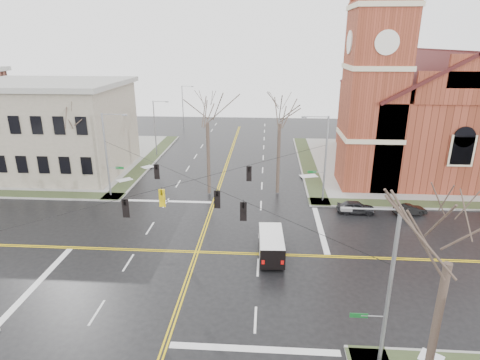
# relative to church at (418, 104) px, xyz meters

# --- Properties ---
(ground) EXTENTS (120.00, 120.00, 0.00)m
(ground) POSITION_rel_church_xyz_m (-24.76, -24.78, -8.43)
(ground) COLOR black
(ground) RESTS_ON ground
(sidewalks) EXTENTS (80.00, 80.00, 0.17)m
(sidewalks) POSITION_rel_church_xyz_m (-24.76, -24.78, -8.36)
(sidewalks) COLOR gray
(sidewalks) RESTS_ON ground
(road_markings) EXTENTS (100.00, 100.00, 0.01)m
(road_markings) POSITION_rel_church_xyz_m (-24.76, -24.78, -8.43)
(road_markings) COLOR gold
(road_markings) RESTS_ON ground
(church) EXTENTS (24.28, 27.48, 27.50)m
(church) POSITION_rel_church_xyz_m (0.00, 0.00, 0.00)
(church) COLOR maroon
(church) RESTS_ON ground
(civic_building_a) EXTENTS (18.00, 14.00, 11.00)m
(civic_building_a) POSITION_rel_church_xyz_m (-46.76, -4.78, -2.93)
(civic_building_a) COLOR gray
(civic_building_a) RESTS_ON ground
(signal_pole_ne) EXTENTS (2.75, 0.22, 9.00)m
(signal_pole_ne) POSITION_rel_church_xyz_m (-13.44, -13.28, -3.48)
(signal_pole_ne) COLOR gray
(signal_pole_ne) RESTS_ON ground
(signal_pole_nw) EXTENTS (2.75, 0.22, 9.00)m
(signal_pole_nw) POSITION_rel_church_xyz_m (-36.09, -13.28, -3.48)
(signal_pole_nw) COLOR gray
(signal_pole_nw) RESTS_ON ground
(signal_pole_se) EXTENTS (2.75, 0.22, 9.00)m
(signal_pole_se) POSITION_rel_church_xyz_m (-13.44, -36.28, -3.48)
(signal_pole_se) COLOR gray
(signal_pole_se) RESTS_ON ground
(span_wires) EXTENTS (23.02, 23.02, 0.03)m
(span_wires) POSITION_rel_church_xyz_m (-24.76, -24.78, -2.23)
(span_wires) COLOR black
(span_wires) RESTS_ON ground
(traffic_signals) EXTENTS (8.21, 8.26, 1.30)m
(traffic_signals) POSITION_rel_church_xyz_m (-24.76, -25.45, -2.98)
(traffic_signals) COLOR black
(traffic_signals) RESTS_ON ground
(streetlight_north_a) EXTENTS (2.30, 0.20, 8.00)m
(streetlight_north_a) POSITION_rel_church_xyz_m (-35.42, 3.22, -3.97)
(streetlight_north_a) COLOR gray
(streetlight_north_a) RESTS_ON ground
(streetlight_north_b) EXTENTS (2.30, 0.20, 8.00)m
(streetlight_north_b) POSITION_rel_church_xyz_m (-35.42, 23.22, -3.97)
(streetlight_north_b) COLOR gray
(streetlight_north_b) RESTS_ON ground
(cargo_van) EXTENTS (2.08, 4.91, 1.84)m
(cargo_van) POSITION_rel_church_xyz_m (-18.79, -24.87, -7.35)
(cargo_van) COLOR white
(cargo_van) RESTS_ON ground
(parked_car_a) EXTENTS (3.76, 1.67, 1.26)m
(parked_car_a) POSITION_rel_church_xyz_m (-10.38, -16.06, -7.81)
(parked_car_a) COLOR black
(parked_car_a) RESTS_ON ground
(parked_car_b) EXTENTS (3.37, 1.93, 1.05)m
(parked_car_b) POSITION_rel_church_xyz_m (-5.17, -16.14, -7.91)
(parked_car_b) COLOR black
(parked_car_b) RESTS_ON ground
(tree_nw_far) EXTENTS (4.00, 4.00, 10.92)m
(tree_nw_far) POSITION_rel_church_xyz_m (-39.76, -11.11, -0.52)
(tree_nw_far) COLOR #332820
(tree_nw_far) RESTS_ON ground
(tree_nw_near) EXTENTS (4.00, 4.00, 11.82)m
(tree_nw_near) POSITION_rel_church_xyz_m (-25.56, -11.93, 0.12)
(tree_nw_near) COLOR #332820
(tree_nw_near) RESTS_ON ground
(tree_ne) EXTENTS (4.00, 4.00, 11.61)m
(tree_ne) POSITION_rel_church_xyz_m (-18.01, -11.18, -0.03)
(tree_ne) COLOR #332820
(tree_ne) RESTS_ON ground
(tree_se) EXTENTS (4.00, 4.00, 11.31)m
(tree_se) POSITION_rel_church_xyz_m (-11.89, -38.48, -0.24)
(tree_se) COLOR #332820
(tree_se) RESTS_ON ground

